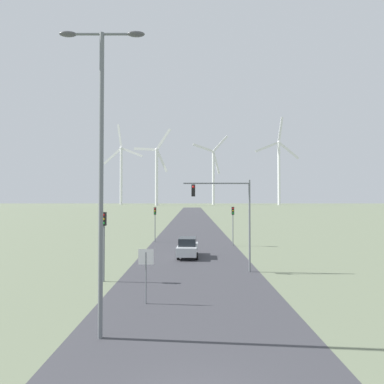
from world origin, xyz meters
TOP-DOWN VIEW (x-y plane):
  - road_surface at (0.00, 48.00)m, footprint 10.00×240.00m
  - streetlamp at (-3.67, 4.89)m, footprint 3.44×0.32m
  - stop_sign_near at (-2.47, 8.74)m, footprint 0.81×0.07m
  - traffic_light_post_near_left at (-5.90, 12.88)m, footprint 0.28×0.33m
  - traffic_light_post_near_right at (4.67, 27.52)m, footprint 0.28×0.34m
  - traffic_light_post_mid_left at (-4.70, 30.64)m, footprint 0.28×0.34m
  - traffic_light_mast_overhead at (2.63, 15.49)m, footprint 5.04×0.34m
  - car_approaching at (-0.46, 21.10)m, footprint 2.02×4.19m
  - wind_turbine_far_left at (-59.75, 244.58)m, footprint 35.18×8.95m
  - wind_turbine_left at (-26.03, 211.97)m, footprint 28.30×7.02m
  - wind_turbine_center at (17.98, 244.51)m, footprint 30.58×13.94m
  - wind_turbine_right at (69.53, 231.66)m, footprint 36.15×3.40m

SIDE VIEW (x-z plane):
  - road_surface at x=0.00m, z-range 0.00..0.01m
  - car_approaching at x=-0.46m, z-range 0.00..1.83m
  - stop_sign_near at x=-2.47m, z-range 0.57..3.42m
  - traffic_light_post_mid_left at x=-4.70m, z-range 1.00..5.36m
  - traffic_light_post_near_right at x=4.67m, z-range 1.03..5.54m
  - traffic_light_post_near_left at x=-5.90m, z-range 1.05..5.64m
  - traffic_light_mast_overhead at x=2.63m, z-range 1.46..8.35m
  - streetlamp at x=-3.67m, z-range 1.36..13.58m
  - wind_turbine_left at x=-26.03m, z-range -2.61..53.75m
  - wind_turbine_center at x=17.98m, z-range -1.94..57.64m
  - wind_turbine_far_left at x=-59.75m, z-range -4.60..63.55m
  - wind_turbine_right at x=69.53m, z-range -4.56..66.19m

